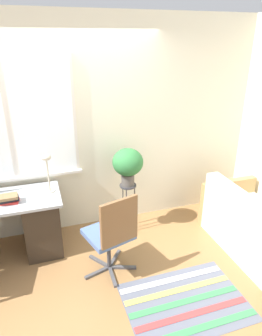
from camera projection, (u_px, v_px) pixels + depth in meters
name	position (u px, v px, depth m)	size (l,w,h in m)	color
ground_plane	(77.00, 258.00, 3.55)	(14.00, 14.00, 0.00)	olive
wall_back_with_window	(58.00, 131.00, 3.64)	(9.00, 0.12, 2.70)	beige
desk_lamp	(47.00, 164.00, 3.39)	(0.12, 0.12, 0.47)	#BCB299
book_stack	(9.00, 199.00, 3.26)	(0.24, 0.17, 0.09)	red
office_chair_swivel	(112.00, 233.00, 3.13)	(0.59, 0.58, 0.99)	#47474C
couch_loveseat	(256.00, 229.00, 3.61)	(0.81, 1.41, 0.81)	silver
plant_stand	(128.00, 193.00, 3.86)	(0.21, 0.21, 0.68)	#333338
potted_plant	(128.00, 163.00, 3.70)	(0.38, 0.38, 0.49)	#514C47
floor_rug_striped	(185.00, 302.00, 2.95)	(1.18, 0.85, 0.01)	#565B6B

